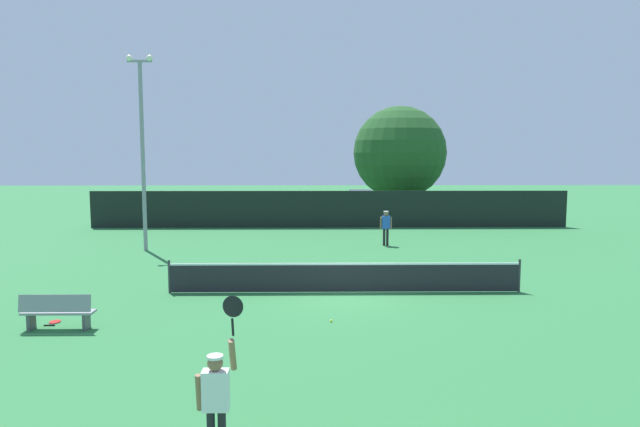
# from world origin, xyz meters

# --- Properties ---
(ground_plane) EXTENTS (120.00, 120.00, 0.00)m
(ground_plane) POSITION_xyz_m (0.00, 0.00, 0.00)
(ground_plane) COLOR #2D723D
(tennis_net) EXTENTS (11.36, 0.08, 1.07)m
(tennis_net) POSITION_xyz_m (0.00, 0.00, 0.51)
(tennis_net) COLOR #232328
(tennis_net) RESTS_ON ground
(perimeter_fence) EXTENTS (28.62, 0.12, 2.21)m
(perimeter_fence) POSITION_xyz_m (0.00, 15.94, 1.11)
(perimeter_fence) COLOR black
(perimeter_fence) RESTS_ON ground
(player_serving) EXTENTS (0.68, 0.39, 2.45)m
(player_serving) POSITION_xyz_m (-2.43, -10.02, 1.06)
(player_serving) COLOR white
(player_serving) RESTS_ON ground
(player_receiving) EXTENTS (0.57, 0.25, 1.68)m
(player_receiving) POSITION_xyz_m (2.51, 9.19, 1.03)
(player_receiving) COLOR blue
(player_receiving) RESTS_ON ground
(tennis_ball) EXTENTS (0.07, 0.07, 0.07)m
(tennis_ball) POSITION_xyz_m (-0.55, -3.21, 0.03)
(tennis_ball) COLOR #CCE033
(tennis_ball) RESTS_ON ground
(spare_racket) EXTENTS (0.28, 0.52, 0.04)m
(spare_racket) POSITION_xyz_m (-7.90, -3.16, 0.02)
(spare_racket) COLOR black
(spare_racket) RESTS_ON ground
(courtside_bench) EXTENTS (1.80, 0.44, 0.95)m
(courtside_bench) POSITION_xyz_m (-7.52, -3.80, 0.48)
(courtside_bench) COLOR gray
(courtside_bench) RESTS_ON ground
(light_pole) EXTENTS (1.18, 0.28, 8.81)m
(light_pole) POSITION_xyz_m (-8.73, 7.99, 4.98)
(light_pole) COLOR gray
(light_pole) RESTS_ON ground
(large_tree) EXTENTS (6.43, 6.43, 7.70)m
(large_tree) POSITION_xyz_m (5.03, 21.56, 4.48)
(large_tree) COLOR brown
(large_tree) RESTS_ON ground
(parked_car_near) EXTENTS (2.20, 4.33, 1.69)m
(parked_car_near) POSITION_xyz_m (2.54, 24.56, 0.78)
(parked_car_near) COLOR navy
(parked_car_near) RESTS_ON ground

